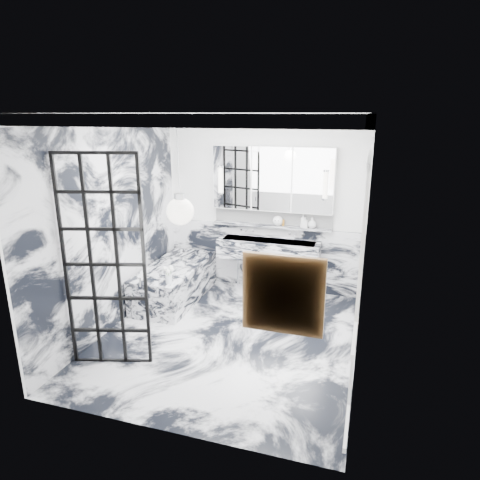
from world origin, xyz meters
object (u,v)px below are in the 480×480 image
(crittall_door, at_px, (104,264))
(bathtub, at_px, (175,282))
(mirror_cabinet, at_px, (272,179))
(trough_sink, at_px, (269,249))

(crittall_door, distance_m, bathtub, 2.05)
(mirror_cabinet, bearing_deg, trough_sink, -90.00)
(trough_sink, bearing_deg, bathtub, -153.52)
(trough_sink, xyz_separation_m, bathtub, (-1.33, -0.66, -0.45))
(crittall_door, relative_size, mirror_cabinet, 1.27)
(trough_sink, height_order, bathtub, trough_sink)
(trough_sink, relative_size, bathtub, 0.97)
(crittall_door, height_order, bathtub, crittall_door)
(bathtub, bearing_deg, crittall_door, -88.16)
(bathtub, bearing_deg, trough_sink, 26.48)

